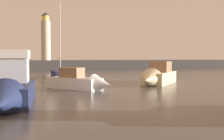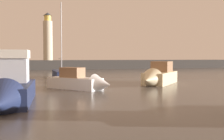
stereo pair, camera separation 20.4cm
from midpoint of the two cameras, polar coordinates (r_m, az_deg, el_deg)
The scene contains 7 objects.
ground_plane at distance 33.18m, azimuth -5.20°, elevation -2.02°, with size 220.00×220.00×0.00m, color #4C4742.
breakwater at distance 63.34m, azimuth -10.41°, elevation 1.18°, with size 91.53×6.08×2.11m, color #423F3D.
lighthouse at distance 63.23m, azimuth -13.83°, elevation 6.91°, with size 2.15×2.15×11.19m.
motorboat_0 at distance 22.61m, azimuth -6.35°, elevation -2.64°, with size 5.44×5.84×2.18m.
motorboat_1 at distance 26.86m, azimuth 10.17°, elevation -1.43°, with size 6.55×6.70×2.73m.
motorboat_2 at distance 16.23m, azimuth -21.03°, elevation -3.84°, with size 2.64×8.30×3.69m.
sailboat_moored at distance 35.07m, azimuth -10.98°, elevation -0.88°, with size 1.92×6.96×9.89m.
Camera 2 is at (-6.11, -1.98, 2.76)m, focal length 41.61 mm.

